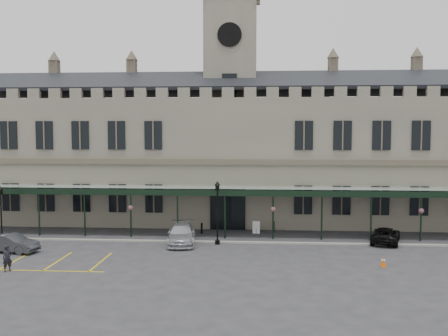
# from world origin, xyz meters

# --- Properties ---
(ground) EXTENTS (140.00, 140.00, 0.00)m
(ground) POSITION_xyz_m (0.00, 0.00, 0.00)
(ground) COLOR #2E2E31
(station_building) EXTENTS (60.00, 10.36, 17.30)m
(station_building) POSITION_xyz_m (0.00, 15.91, 6.47)
(station_building) COLOR #6A6659
(station_building) RESTS_ON ground
(clock_tower) EXTENTS (5.60, 5.60, 24.80)m
(clock_tower) POSITION_xyz_m (0.00, 16.00, 13.11)
(clock_tower) COLOR #6A6659
(clock_tower) RESTS_ON ground
(canopy) EXTENTS (50.00, 4.10, 4.30)m
(canopy) POSITION_xyz_m (0.00, 7.46, 2.40)
(canopy) COLOR #8C9E93
(canopy) RESTS_ON ground
(kerb) EXTENTS (60.00, 0.40, 0.12)m
(kerb) POSITION_xyz_m (0.00, 5.50, 0.06)
(kerb) COLOR gray
(kerb) RESTS_ON ground
(parking_markings) EXTENTS (16.00, 6.00, 0.01)m
(parking_markings) POSITION_xyz_m (-14.00, -1.50, 0.00)
(parking_markings) COLOR gold
(parking_markings) RESTS_ON ground
(tree_behind_left) EXTENTS (6.00, 6.00, 16.00)m
(tree_behind_left) POSITION_xyz_m (-22.00, 25.00, 12.81)
(tree_behind_left) COLOR #332314
(tree_behind_left) RESTS_ON ground
(tree_behind_mid) EXTENTS (6.00, 6.00, 16.00)m
(tree_behind_mid) POSITION_xyz_m (8.00, 25.00, 12.81)
(tree_behind_mid) COLOR #332314
(tree_behind_mid) RESTS_ON ground
(tree_behind_right) EXTENTS (6.00, 6.00, 16.00)m
(tree_behind_right) POSITION_xyz_m (24.00, 25.00, 12.81)
(tree_behind_right) COLOR #332314
(tree_behind_right) RESTS_ON ground
(lamp_post_left) EXTENTS (0.42, 0.42, 4.49)m
(lamp_post_left) POSITION_xyz_m (-18.29, 5.19, 2.66)
(lamp_post_left) COLOR black
(lamp_post_left) RESTS_ON ground
(lamp_post_mid) EXTENTS (0.48, 0.48, 5.04)m
(lamp_post_mid) POSITION_xyz_m (-0.45, 4.93, 2.99)
(lamp_post_mid) COLOR black
(lamp_post_mid) RESTS_ON ground
(traffic_cone) EXTENTS (0.41, 0.41, 0.66)m
(traffic_cone) POSITION_xyz_m (11.05, -0.84, 0.32)
(traffic_cone) COLOR #E15507
(traffic_cone) RESTS_ON ground
(sign_board) EXTENTS (0.64, 0.12, 1.10)m
(sign_board) POSITION_xyz_m (2.60, 9.35, 0.54)
(sign_board) COLOR black
(sign_board) RESTS_ON ground
(bollard_left) EXTENTS (0.17, 0.17, 0.93)m
(bollard_left) POSITION_xyz_m (-2.18, 9.05, 0.47)
(bollard_left) COLOR black
(bollard_left) RESTS_ON ground
(bollard_right) EXTENTS (0.17, 0.17, 0.98)m
(bollard_right) POSITION_xyz_m (4.14, 10.05, 0.49)
(bollard_right) COLOR black
(bollard_right) RESTS_ON ground
(car_left_b) EXTENTS (4.33, 2.22, 1.36)m
(car_left_b) POSITION_xyz_m (-15.49, 1.27, 0.68)
(car_left_b) COLOR #33363B
(car_left_b) RESTS_ON ground
(car_taxi) EXTENTS (2.74, 5.46, 1.52)m
(car_taxi) POSITION_xyz_m (-3.35, 4.98, 0.76)
(car_taxi) COLOR #A4A7AC
(car_taxi) RESTS_ON ground
(car_van) EXTENTS (3.33, 4.90, 1.24)m
(car_van) POSITION_xyz_m (13.00, 6.42, 0.62)
(car_van) COLOR black
(car_van) RESTS_ON ground
(person_a) EXTENTS (0.72, 0.73, 1.70)m
(person_a) POSITION_xyz_m (-13.20, -3.67, 0.85)
(person_a) COLOR black
(person_a) RESTS_ON ground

